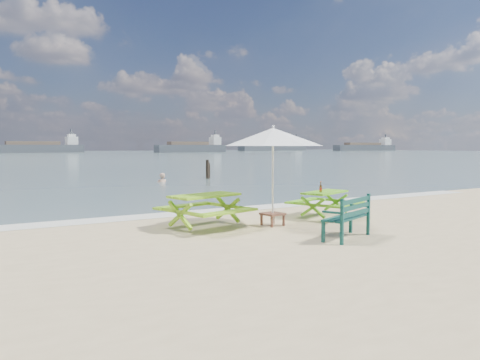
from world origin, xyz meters
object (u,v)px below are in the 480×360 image
side_table (273,219)px  patio_umbrella (273,137)px  picnic_table_right (325,205)px  park_bench (346,226)px  picnic_table_left (205,212)px  beer_bottle (321,189)px  swimmer (162,189)px

side_table → patio_umbrella: size_ratio=0.20×
picnic_table_right → park_bench: size_ratio=1.40×
picnic_table_right → patio_umbrella: 2.59m
picnic_table_right → picnic_table_left: bearing=177.0°
park_bench → side_table: 2.06m
picnic_table_left → patio_umbrella: bearing=-18.2°
picnic_table_left → park_bench: 3.17m
beer_bottle → swimmer: (1.05, 13.59, -1.12)m
picnic_table_left → beer_bottle: (3.16, -0.29, 0.40)m
beer_bottle → picnic_table_right: bearing=25.1°
park_bench → swimmer: park_bench is taller
picnic_table_right → patio_umbrella: patio_umbrella is taller
picnic_table_right → park_bench: park_bench is taller
picnic_table_right → side_table: picnic_table_right is taller
park_bench → picnic_table_left: bearing=127.3°
park_bench → patio_umbrella: (-0.40, 2.02, 1.82)m
beer_bottle → picnic_table_left: bearing=174.7°
park_bench → beer_bottle: beer_bottle is taller
swimmer → patio_umbrella: bearing=-101.0°
side_table → picnic_table_left: bearing=161.8°
picnic_table_right → beer_bottle: beer_bottle is taller
picnic_table_left → picnic_table_right: picnic_table_left is taller
picnic_table_left → side_table: size_ratio=4.17×
picnic_table_right → swimmer: (0.80, 13.48, -0.67)m
patio_umbrella → swimmer: size_ratio=1.58×
side_table → beer_bottle: beer_bottle is taller
park_bench → swimmer: (2.29, 15.82, -0.60)m
picnic_table_left → patio_umbrella: 2.34m
patio_umbrella → park_bench: bearing=-78.8°
picnic_table_left → park_bench: size_ratio=1.50×
side_table → patio_umbrella: patio_umbrella is taller
patio_umbrella → beer_bottle: size_ratio=9.39×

